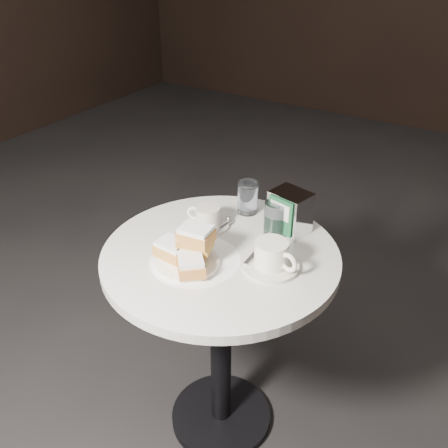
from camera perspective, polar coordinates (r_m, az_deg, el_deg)
ground at (r=1.98m, az=-0.33°, el=-21.27°), size 7.00×7.00×0.00m
cafe_table at (r=1.58m, az=-0.39°, el=-9.12°), size 0.70×0.70×0.74m
sugar_spill at (r=1.43m, az=-3.29°, el=-4.11°), size 0.28×0.28×0.00m
beignet_plate at (r=1.39m, az=-4.12°, el=-3.16°), size 0.24×0.24×0.12m
coffee_cup_left at (r=1.57m, az=-1.87°, el=0.64°), size 0.15×0.15×0.07m
coffee_cup_right at (r=1.38m, az=5.46°, el=-3.78°), size 0.19×0.19×0.08m
water_glass_left at (r=1.64m, az=2.73°, el=3.00°), size 0.08×0.08×0.11m
water_glass_right at (r=1.52m, az=5.87°, el=0.51°), size 0.07×0.07×0.11m
napkin_dispenser at (r=1.54m, az=7.52°, el=1.36°), size 0.13×0.12×0.13m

